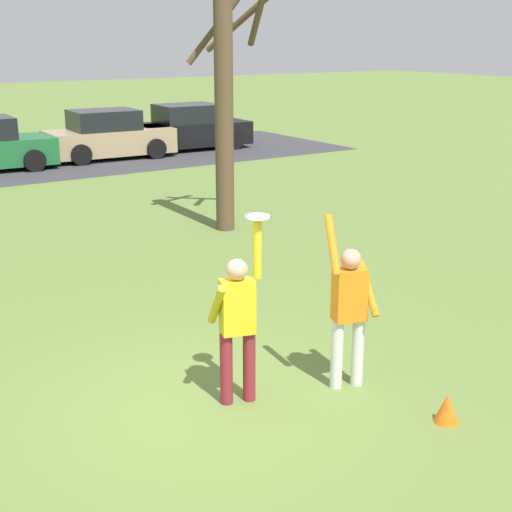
{
  "coord_description": "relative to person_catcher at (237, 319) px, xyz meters",
  "views": [
    {
      "loc": [
        -3.46,
        -6.31,
        3.88
      ],
      "look_at": [
        1.01,
        0.44,
        1.44
      ],
      "focal_mm": 51.06,
      "sensor_mm": 36.0,
      "label": 1
    }
  ],
  "objects": [
    {
      "name": "bare_tree_tall",
      "position": [
        3.89,
        6.57,
        1.9
      ],
      "size": [
        1.72,
        2.41,
        5.49
      ],
      "color": "brown",
      "rests_on": "ground_plane"
    },
    {
      "name": "parked_car_black",
      "position": [
        8.69,
        16.99,
        -0.25
      ],
      "size": [
        4.18,
        2.2,
        1.59
      ],
      "rotation": [
        0.0,
        0.0,
        -0.05
      ],
      "color": "black",
      "rests_on": "ground_plane"
    },
    {
      "name": "person_defender",
      "position": [
        1.25,
        -0.37,
        -0.0
      ],
      "size": [
        0.62,
        0.54,
        2.04
      ],
      "rotation": [
        0.0,
        0.0,
        2.85
      ],
      "color": "silver",
      "rests_on": "ground_plane"
    },
    {
      "name": "field_cone_orange",
      "position": [
        1.58,
        -1.6,
        -0.82
      ],
      "size": [
        0.26,
        0.26,
        0.32
      ],
      "primitive_type": "cone",
      "color": "orange",
      "rests_on": "ground_plane"
    },
    {
      "name": "ground_plane",
      "position": [
        -0.39,
        0.14,
        -0.98
      ],
      "size": [
        120.0,
        120.0,
        0.0
      ],
      "primitive_type": "plane",
      "color": "olive"
    },
    {
      "name": "frisbee_disc",
      "position": [
        0.22,
        -0.06,
        1.11
      ],
      "size": [
        0.26,
        0.26,
        0.02
      ],
      "primitive_type": "cylinder",
      "color": "white",
      "rests_on": "person_catcher"
    },
    {
      "name": "person_catcher",
      "position": [
        0.0,
        0.0,
        0.0
      ],
      "size": [
        0.58,
        0.48,
        2.08
      ],
      "rotation": [
        0.0,
        0.0,
        -0.29
      ],
      "color": "maroon",
      "rests_on": "ground_plane"
    },
    {
      "name": "parked_car_tan",
      "position": [
        5.42,
        16.67,
        -0.25
      ],
      "size": [
        4.18,
        2.2,
        1.59
      ],
      "rotation": [
        0.0,
        0.0,
        -0.05
      ],
      "color": "tan",
      "rests_on": "ground_plane"
    }
  ]
}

